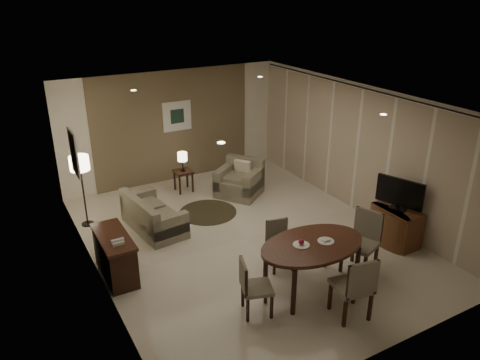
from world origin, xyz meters
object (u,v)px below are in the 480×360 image
chair_right (360,244)px  sofa (154,213)px  chair_far (280,246)px  chair_left (257,287)px  tv_cabinet (396,226)px  side_table (184,181)px  console_desk (115,256)px  armchair (239,179)px  dining_table (311,266)px  floor_lamp (83,191)px  chair_near (352,285)px

chair_right → sofa: (-2.51, 3.12, -0.17)m
chair_far → chair_left: bearing=-127.5°
chair_far → chair_right: chair_right is taller
tv_cabinet → chair_right: bearing=-162.8°
chair_left → side_table: chair_left is taller
console_desk → armchair: 3.83m
side_table → sofa: bearing=-131.0°
chair_left → sofa: 3.24m
dining_table → floor_lamp: (-2.62, 3.97, 0.33)m
side_table → floor_lamp: size_ratio=0.34×
chair_left → chair_right: 2.08m
chair_far → armchair: chair_far is taller
console_desk → sofa: size_ratio=0.79×
chair_far → floor_lamp: floor_lamp is taller
tv_cabinet → side_table: (-2.54, 4.16, -0.09)m
chair_left → sofa: (-0.44, 3.21, -0.09)m
chair_left → console_desk: bearing=56.1°
tv_cabinet → sofa: sofa is taller
chair_near → console_desk: bearing=-35.0°
chair_near → armchair: 4.56m
chair_near → chair_far: 1.56m
floor_lamp → console_desk: bearing=-89.4°
chair_right → floor_lamp: floor_lamp is taller
console_desk → dining_table: size_ratio=0.68×
console_desk → chair_far: chair_far is taller
chair_left → armchair: (1.83, 3.79, -0.04)m
chair_near → chair_left: 1.37m
chair_right → armchair: chair_right is taller
dining_table → chair_left: size_ratio=1.98×
chair_near → side_table: bearing=-76.3°
chair_left → sofa: size_ratio=0.59×
tv_cabinet → chair_near: (-2.18, -1.20, 0.17)m
chair_left → side_table: (0.80, 4.64, -0.19)m
chair_near → chair_left: (-1.16, 0.72, -0.08)m
chair_near → chair_far: chair_near is taller
sofa → armchair: (2.27, 0.59, 0.05)m
tv_cabinet → sofa: bearing=144.2°
tv_cabinet → chair_left: size_ratio=1.01×
chair_near → side_table: chair_near is taller
chair_far → floor_lamp: (-2.54, 3.23, 0.32)m
chair_near → sofa: (-1.60, 3.93, -0.17)m
side_table → floor_lamp: (-2.37, -0.59, 0.48)m
floor_lamp → sofa: bearing=-36.8°
console_desk → side_table: bearing=48.5°
chair_far → chair_right: bearing=-21.6°
chair_near → sofa: 4.24m
chair_near → side_table: 5.38m
tv_cabinet → chair_left: bearing=-171.8°
chair_far → dining_table: bearing=-71.5°
side_table → chair_left: bearing=-99.8°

